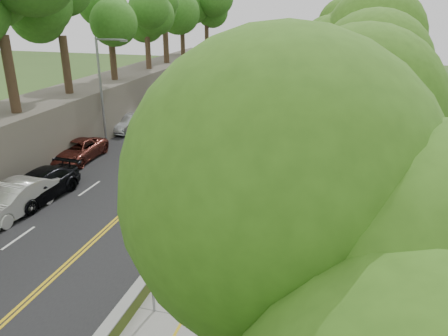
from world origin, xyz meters
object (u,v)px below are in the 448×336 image
construction_barrel (302,134)px  car_2 (78,151)px  person_far (308,130)px  signpost (151,265)px  streetlight (103,85)px  car_1 (14,199)px  painter_0 (237,181)px  concrete_block (250,230)px

construction_barrel → car_2: 16.92m
construction_barrel → person_far: size_ratio=0.65×
signpost → construction_barrel: (2.73, 22.04, -1.41)m
streetlight → construction_barrel: 15.65m
construction_barrel → person_far: 0.58m
car_1 → painter_0: 11.66m
signpost → car_1: 11.31m
streetlight → person_far: (14.66, 5.33, -3.82)m
signpost → car_2: size_ratio=0.61×
concrete_block → construction_barrel: bearing=87.9°
painter_0 → car_2: bearing=68.5°
car_2 → construction_barrel: bearing=29.5°
person_far → car_1: bearing=64.6°
car_1 → concrete_block: bearing=7.9°
construction_barrel → car_1: size_ratio=0.20×
concrete_block → car_1: 12.24m
painter_0 → person_far: painter_0 is taller
car_2 → streetlight: bearing=85.6°
construction_barrel → car_2: car_2 is taller
signpost → car_1: size_ratio=0.62×
signpost → person_far: (3.15, 22.34, -1.14)m
concrete_block → painter_0: 4.61m
construction_barrel → person_far: (0.42, 0.30, 0.27)m
streetlight → concrete_block: 18.04m
car_1 → car_2: (-1.60, 8.05, -0.12)m
concrete_block → streetlight: bearing=141.2°
streetlight → car_2: 5.51m
signpost → person_far: bearing=82.0°
signpost → painter_0: 10.30m
construction_barrel → signpost: bearing=-97.1°
construction_barrel → painter_0: size_ratio=0.53×
construction_barrel → car_1: (-12.78, -16.97, 0.32)m
concrete_block → car_1: car_1 is taller
construction_barrel → painter_0: (-2.33, -11.80, 0.44)m
streetlight → construction_barrel: (14.24, 5.03, -4.09)m
concrete_block → car_1: size_ratio=0.23×
construction_barrel → concrete_block: construction_barrel is taller
construction_barrel → painter_0: painter_0 is taller
person_far → streetlight: bearing=31.9°
painter_0 → car_1: bearing=108.3°
streetlight → signpost: 20.72m
car_2 → person_far: (14.80, 9.22, 0.07)m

